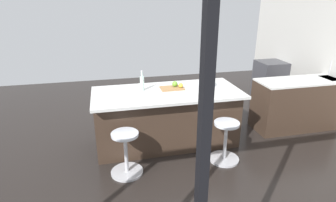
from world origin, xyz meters
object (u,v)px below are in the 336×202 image
at_px(apple_green, 175,84).
at_px(fruit_bowl, 209,83).
at_px(stool_by_window, 225,143).
at_px(stool_middle, 126,155).
at_px(kitchen_island, 167,117).
at_px(water_bottle, 142,83).
at_px(oven_range, 270,80).
at_px(apple_yellow, 181,85).
at_px(cutting_board, 172,88).

distance_m(apple_green, fruit_bowl, 0.57).
xyz_separation_m(stool_by_window, stool_middle, (1.43, 0.00, 0.00)).
bearing_deg(kitchen_island, stool_by_window, 136.16).
xyz_separation_m(stool_middle, water_bottle, (-0.35, -0.78, 0.75)).
bearing_deg(water_bottle, stool_middle, 65.55).
height_order(oven_range, water_bottle, water_bottle).
bearing_deg(stool_middle, oven_range, -147.48).
bearing_deg(apple_yellow, kitchen_island, 7.84).
relative_size(oven_range, apple_green, 9.89).
xyz_separation_m(oven_range, stool_middle, (3.55, 2.26, -0.15)).
relative_size(kitchen_island, stool_middle, 3.68).
bearing_deg(cutting_board, stool_middle, 42.58).
bearing_deg(kitchen_island, apple_green, -147.11).
bearing_deg(stool_middle, cutting_board, -137.42).
distance_m(stool_middle, cutting_board, 1.28).
height_order(apple_yellow, water_bottle, water_bottle).
bearing_deg(cutting_board, apple_yellow, 166.26).
distance_m(stool_middle, water_bottle, 1.13).
bearing_deg(apple_green, water_bottle, 1.50).
relative_size(kitchen_island, apple_yellow, 31.18).
bearing_deg(stool_by_window, apple_yellow, -56.20).
bearing_deg(stool_middle, fruit_bowl, -151.45).
height_order(oven_range, kitchen_island, kitchen_island).
bearing_deg(cutting_board, kitchen_island, 32.20).
bearing_deg(fruit_bowl, stool_middle, 28.55).
height_order(stool_by_window, cutting_board, cutting_board).
relative_size(apple_yellow, water_bottle, 0.23).
height_order(kitchen_island, cutting_board, cutting_board).
bearing_deg(oven_range, fruit_bowl, 35.06).
bearing_deg(kitchen_island, fruit_bowl, -172.30).
xyz_separation_m(stool_middle, apple_green, (-0.87, -0.79, 0.69)).
xyz_separation_m(oven_range, kitchen_island, (2.83, 1.57, 0.03)).
height_order(cutting_board, fruit_bowl, fruit_bowl).
height_order(water_bottle, fruit_bowl, water_bottle).
distance_m(stool_middle, apple_yellow, 1.37).
xyz_separation_m(stool_by_window, water_bottle, (1.08, -0.78, 0.75)).
xyz_separation_m(apple_green, water_bottle, (0.52, 0.01, 0.06)).
relative_size(stool_by_window, stool_middle, 1.00).
relative_size(stool_by_window, apple_yellow, 8.47).
bearing_deg(fruit_bowl, oven_range, -144.94).
distance_m(oven_range, apple_yellow, 3.07).
relative_size(cutting_board, water_bottle, 1.15).
distance_m(apple_green, apple_yellow, 0.10).
relative_size(apple_green, apple_yellow, 1.22).
height_order(stool_by_window, apple_green, apple_green).
height_order(kitchen_island, fruit_bowl, fruit_bowl).
xyz_separation_m(water_bottle, fruit_bowl, (-1.09, -0.01, -0.08)).
relative_size(apple_yellow, fruit_bowl, 0.36).
xyz_separation_m(stool_by_window, apple_green, (0.56, -0.79, 0.69)).
distance_m(kitchen_island, stool_by_window, 1.01).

